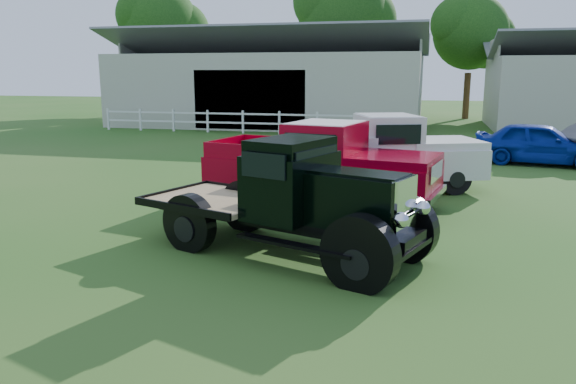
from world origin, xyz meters
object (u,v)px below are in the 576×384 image
(red_pickup, at_px, (321,164))
(white_pickup, at_px, (383,153))
(misc_car_blue, at_px, (540,143))
(vintage_flatbed, at_px, (286,197))

(red_pickup, distance_m, white_pickup, 2.65)
(white_pickup, bearing_deg, misc_car_blue, 27.62)
(vintage_flatbed, bearing_deg, misc_car_blue, 81.88)
(vintage_flatbed, distance_m, red_pickup, 3.72)
(vintage_flatbed, height_order, white_pickup, vintage_flatbed)
(red_pickup, bearing_deg, white_pickup, 72.36)
(vintage_flatbed, bearing_deg, white_pickup, 98.47)
(red_pickup, xyz_separation_m, misc_car_blue, (6.23, 8.01, -0.28))
(misc_car_blue, bearing_deg, red_pickup, 153.82)
(vintage_flatbed, height_order, red_pickup, vintage_flatbed)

